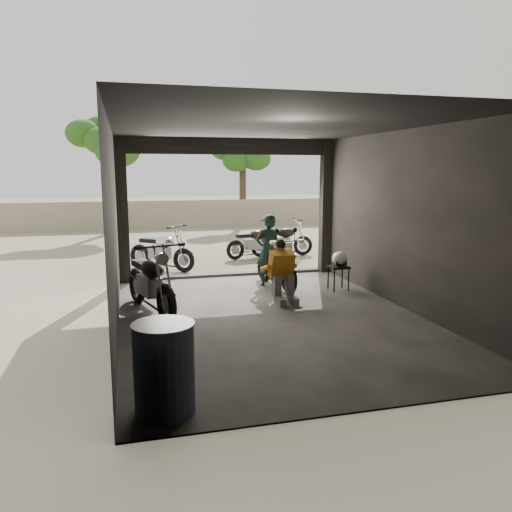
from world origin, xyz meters
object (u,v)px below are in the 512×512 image
outside_bike_b (254,240)px  rider (268,250)px  outside_bike_a (161,247)px  sign_post (373,200)px  mechanic (283,273)px  main_bike (276,262)px  stool (339,270)px  left_bike (150,277)px  oil_drum (164,370)px  helmet (339,259)px  outside_bike_c (282,238)px

outside_bike_b → rider: rider is taller
outside_bike_a → sign_post: size_ratio=0.65×
rider → mechanic: 1.46m
main_bike → sign_post: bearing=10.5°
outside_bike_a → rider: rider is taller
main_bike → stool: bearing=-34.6°
left_bike → sign_post: bearing=5.8°
main_bike → left_bike: 2.98m
oil_drum → sign_post: 8.19m
left_bike → stool: 3.93m
left_bike → helmet: 3.96m
rider → sign_post: (2.81, 0.68, 1.00)m
helmet → outside_bike_a: bearing=136.3°
oil_drum → left_bike: bearing=89.2°
outside_bike_b → stool: bearing=172.4°
left_bike → outside_bike_a: left_bike is taller
mechanic → left_bike: bearing=-179.0°
left_bike → helmet: size_ratio=5.80×
outside_bike_c → rider: rider is taller
main_bike → outside_bike_b: 3.72m
left_bike → oil_drum: size_ratio=1.99×
left_bike → oil_drum: left_bike is taller
outside_bike_c → oil_drum: (-4.06, -8.83, -0.07)m
main_bike → oil_drum: bearing=-126.4°
helmet → sign_post: bearing=43.1°
main_bike → rider: (-0.12, 0.23, 0.23)m
main_bike → mechanic: bearing=-108.7°
sign_post → rider: bearing=-172.2°
main_bike → sign_post: sign_post is taller
sign_post → main_bike: bearing=-167.2°
outside_bike_c → oil_drum: bearing=156.5°
mechanic → oil_drum: size_ratio=1.20×
outside_bike_a → helmet: (3.44, -3.13, 0.10)m
mechanic → helmet: (1.44, 0.66, 0.10)m
helmet → sign_post: (1.49, 1.46, 1.11)m
sign_post → outside_bike_c: bearing=110.0°
left_bike → sign_post: (5.39, 2.19, 1.14)m
mechanic → stool: (1.41, 0.63, -0.12)m
outside_bike_b → stool: size_ratio=2.95×
oil_drum → sign_post: sign_post is taller
rider → stool: size_ratio=2.96×
outside_bike_c → stool: size_ratio=3.07×
main_bike → rider: bearing=109.2°
main_bike → outside_bike_b: size_ratio=1.06×
main_bike → helmet: main_bike is taller
mechanic → outside_bike_b: bearing=81.4°
main_bike → outside_bike_c: size_ratio=1.02×
mechanic → helmet: 1.59m
outside_bike_b → outside_bike_c: size_ratio=0.96×
left_bike → mechanic: bearing=-14.8°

